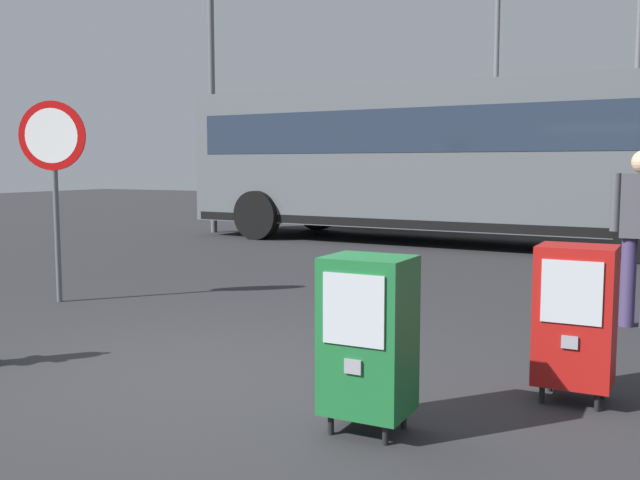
{
  "coord_description": "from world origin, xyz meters",
  "views": [
    {
      "loc": [
        3.09,
        -4.18,
        1.54
      ],
      "look_at": [
        0.3,
        1.2,
        0.9
      ],
      "focal_mm": 40.48,
      "sensor_mm": 36.0,
      "label": 1
    }
  ],
  "objects_px": {
    "stop_sign": "(53,159)",
    "newspaper_box_secondary": "(368,335)",
    "street_light_far_left": "(496,60)",
    "newspaper_box_primary": "(575,315)",
    "street_light_near_right": "(638,59)",
    "bus_far": "(536,157)",
    "bus_near": "(450,155)",
    "street_light_near_left": "(212,67)"
  },
  "relations": [
    {
      "from": "stop_sign",
      "to": "bus_near",
      "type": "height_order",
      "value": "bus_near"
    },
    {
      "from": "stop_sign",
      "to": "street_light_near_left",
      "type": "relative_size",
      "value": 0.35
    },
    {
      "from": "newspaper_box_primary",
      "to": "bus_near",
      "type": "height_order",
      "value": "bus_near"
    },
    {
      "from": "bus_near",
      "to": "bus_far",
      "type": "xyz_separation_m",
      "value": [
        0.77,
        4.53,
        0.0
      ]
    },
    {
      "from": "bus_near",
      "to": "street_light_near_right",
      "type": "relative_size",
      "value": 1.54
    },
    {
      "from": "street_light_near_left",
      "to": "street_light_far_left",
      "type": "distance_m",
      "value": 8.03
    },
    {
      "from": "newspaper_box_secondary",
      "to": "bus_near",
      "type": "bearing_deg",
      "value": 104.75
    },
    {
      "from": "street_light_near_right",
      "to": "street_light_far_left",
      "type": "distance_m",
      "value": 3.76
    },
    {
      "from": "stop_sign",
      "to": "newspaper_box_secondary",
      "type": "bearing_deg",
      "value": -23.49
    },
    {
      "from": "newspaper_box_secondary",
      "to": "bus_far",
      "type": "height_order",
      "value": "bus_far"
    },
    {
      "from": "newspaper_box_primary",
      "to": "street_light_near_right",
      "type": "bearing_deg",
      "value": 92.75
    },
    {
      "from": "newspaper_box_secondary",
      "to": "street_light_far_left",
      "type": "bearing_deg",
      "value": 101.55
    },
    {
      "from": "newspaper_box_primary",
      "to": "bus_far",
      "type": "height_order",
      "value": "bus_far"
    },
    {
      "from": "stop_sign",
      "to": "bus_near",
      "type": "distance_m",
      "value": 8.13
    },
    {
      "from": "street_light_near_left",
      "to": "newspaper_box_secondary",
      "type": "bearing_deg",
      "value": -50.28
    },
    {
      "from": "street_light_far_left",
      "to": "street_light_near_right",
      "type": "bearing_deg",
      "value": -16.3
    },
    {
      "from": "newspaper_box_secondary",
      "to": "street_light_near_left",
      "type": "xyz_separation_m",
      "value": [
        -8.04,
        9.68,
        3.12
      ]
    },
    {
      "from": "bus_near",
      "to": "newspaper_box_primary",
      "type": "bearing_deg",
      "value": -65.33
    },
    {
      "from": "stop_sign",
      "to": "street_light_far_left",
      "type": "relative_size",
      "value": 0.3
    },
    {
      "from": "newspaper_box_primary",
      "to": "bus_far",
      "type": "relative_size",
      "value": 0.1
    },
    {
      "from": "bus_far",
      "to": "street_light_near_right",
      "type": "distance_m",
      "value": 3.2
    },
    {
      "from": "stop_sign",
      "to": "bus_near",
      "type": "bearing_deg",
      "value": 75.31
    },
    {
      "from": "street_light_near_right",
      "to": "street_light_far_left",
      "type": "xyz_separation_m",
      "value": [
        -3.59,
        1.05,
        0.35
      ]
    },
    {
      "from": "newspaper_box_secondary",
      "to": "street_light_far_left",
      "type": "height_order",
      "value": "street_light_far_left"
    },
    {
      "from": "newspaper_box_secondary",
      "to": "street_light_near_left",
      "type": "relative_size",
      "value": 0.16
    },
    {
      "from": "bus_far",
      "to": "street_light_far_left",
      "type": "height_order",
      "value": "street_light_far_left"
    },
    {
      "from": "stop_sign",
      "to": "street_light_near_left",
      "type": "xyz_separation_m",
      "value": [
        -3.37,
        7.65,
        2.09
      ]
    },
    {
      "from": "newspaper_box_secondary",
      "to": "stop_sign",
      "type": "xyz_separation_m",
      "value": [
        -4.67,
        2.03,
        1.03
      ]
    },
    {
      "from": "bus_far",
      "to": "street_light_far_left",
      "type": "relative_size",
      "value": 1.41
    },
    {
      "from": "newspaper_box_primary",
      "to": "stop_sign",
      "type": "relative_size",
      "value": 0.46
    },
    {
      "from": "newspaper_box_secondary",
      "to": "bus_near",
      "type": "xyz_separation_m",
      "value": [
        -2.61,
        9.9,
        1.14
      ]
    },
    {
      "from": "newspaper_box_primary",
      "to": "newspaper_box_secondary",
      "type": "height_order",
      "value": "same"
    },
    {
      "from": "newspaper_box_secondary",
      "to": "street_light_near_right",
      "type": "height_order",
      "value": "street_light_near_right"
    },
    {
      "from": "newspaper_box_primary",
      "to": "street_light_near_right",
      "type": "relative_size",
      "value": 0.15
    },
    {
      "from": "bus_near",
      "to": "street_light_far_left",
      "type": "bearing_deg",
      "value": 98.82
    },
    {
      "from": "newspaper_box_primary",
      "to": "newspaper_box_secondary",
      "type": "bearing_deg",
      "value": -131.04
    },
    {
      "from": "newspaper_box_secondary",
      "to": "street_light_far_left",
      "type": "distance_m",
      "value": 16.88
    },
    {
      "from": "bus_far",
      "to": "bus_near",
      "type": "bearing_deg",
      "value": -103.2
    },
    {
      "from": "newspaper_box_primary",
      "to": "stop_sign",
      "type": "bearing_deg",
      "value": 170.78
    },
    {
      "from": "bus_near",
      "to": "street_light_near_right",
      "type": "height_order",
      "value": "street_light_near_right"
    },
    {
      "from": "street_light_far_left",
      "to": "newspaper_box_primary",
      "type": "bearing_deg",
      "value": -74.14
    },
    {
      "from": "stop_sign",
      "to": "street_light_near_right",
      "type": "relative_size",
      "value": 0.32
    }
  ]
}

